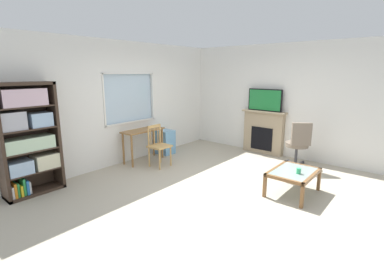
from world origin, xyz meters
name	(u,v)px	position (x,y,z in m)	size (l,w,h in m)	color
ground	(215,190)	(0.00, 0.00, -0.01)	(6.44, 6.09, 0.02)	#B2A893
wall_back_with_window	(123,103)	(-0.01, 2.55, 1.33)	(5.44, 0.15, 2.69)	white
wall_right	(283,101)	(2.78, 0.00, 1.34)	(0.12, 5.29, 2.69)	white
bookshelf	(27,137)	(-2.11, 2.30, 0.99)	(0.90, 0.38, 1.87)	#38281E
desk_under_window	(143,135)	(0.24, 2.20, 0.61)	(1.00, 0.40, 0.74)	olive
wooden_chair	(159,145)	(0.23, 1.68, 0.46)	(0.43, 0.41, 0.90)	tan
plastic_drawer_unit	(165,142)	(0.99, 2.25, 0.30)	(0.35, 0.40, 0.60)	#72ADDB
fireplace	(263,132)	(2.62, 0.38, 0.54)	(0.26, 1.12, 1.08)	tan
tv	(265,100)	(2.61, 0.38, 1.35)	(0.06, 0.86, 0.54)	black
office_chair	(298,142)	(2.10, -0.68, 0.55)	(0.62, 0.57, 1.00)	#7A6B5B
coffee_table	(293,174)	(0.70, -1.10, 0.35)	(0.90, 0.66, 0.40)	#8C9E99
sippy_cup	(299,171)	(0.63, -1.21, 0.45)	(0.07, 0.07, 0.09)	#33B770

